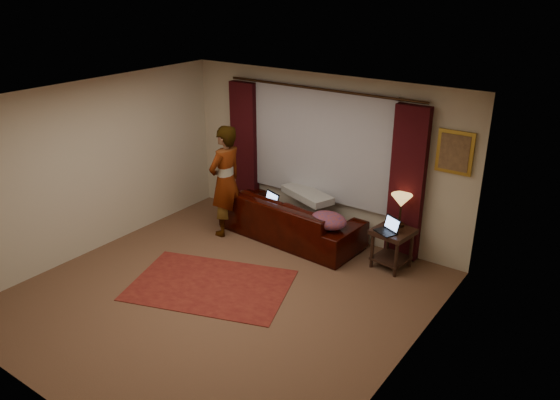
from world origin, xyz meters
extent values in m
cube|color=brown|center=(0.00, 0.00, -0.01)|extent=(5.00, 5.00, 0.01)
cube|color=silver|center=(0.00, 0.00, 2.60)|extent=(5.00, 5.00, 0.02)
cube|color=beige|center=(0.00, 2.50, 1.30)|extent=(5.00, 0.02, 2.60)
cube|color=beige|center=(0.00, -2.50, 1.30)|extent=(5.00, 0.02, 2.60)
cube|color=beige|center=(-2.50, 0.00, 1.30)|extent=(0.02, 5.00, 2.60)
cube|color=beige|center=(2.50, 0.00, 1.30)|extent=(0.02, 5.00, 2.60)
cube|color=#A6A6AE|center=(0.00, 2.44, 1.50)|extent=(2.50, 0.05, 1.80)
cube|color=black|center=(-1.50, 2.39, 1.18)|extent=(0.50, 0.14, 2.30)
cube|color=black|center=(1.50, 2.39, 1.18)|extent=(0.50, 0.14, 2.30)
cylinder|color=black|center=(0.00, 2.39, 2.38)|extent=(0.04, 0.04, 3.40)
cube|color=#B48E2F|center=(2.10, 2.47, 1.75)|extent=(0.50, 0.04, 0.60)
imported|color=black|center=(-0.23, 1.96, 0.48)|extent=(2.43, 1.17, 0.95)
cube|color=#9E9C96|center=(-0.09, 2.22, 0.96)|extent=(1.01, 0.69, 0.11)
ellipsoid|color=brown|center=(0.59, 1.74, 0.60)|extent=(0.61, 0.49, 0.24)
cube|color=maroon|center=(-0.30, 0.10, 0.01)|extent=(2.48, 2.04, 0.01)
cube|color=black|center=(1.50, 2.02, 0.30)|extent=(0.59, 0.59, 0.60)
imported|color=#9E9C96|center=(-1.19, 1.51, 0.91)|extent=(0.56, 0.56, 1.83)
camera|label=1|loc=(4.26, -4.65, 3.96)|focal=35.00mm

